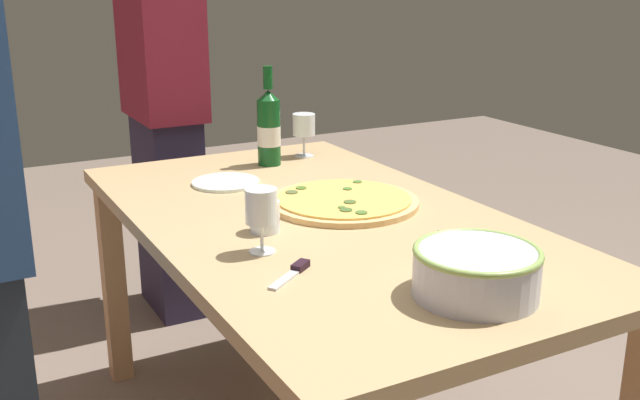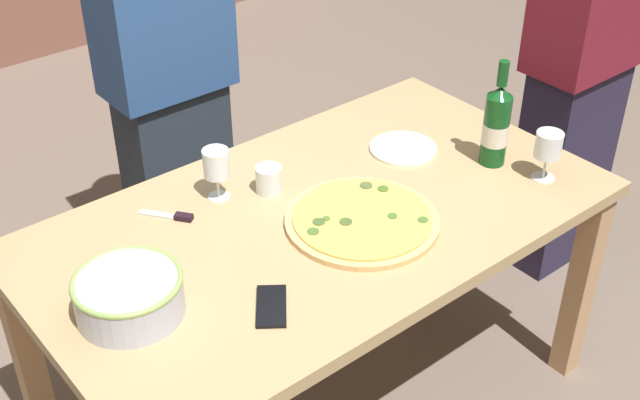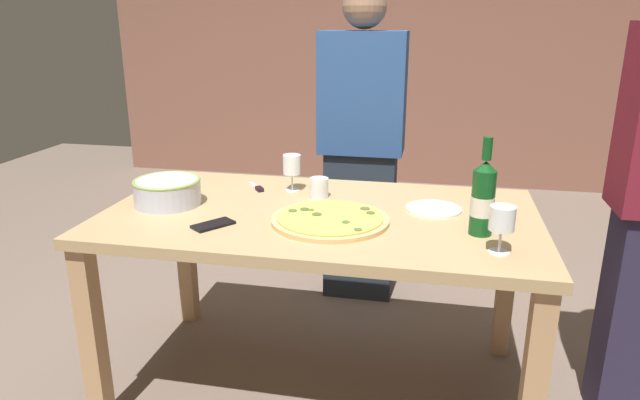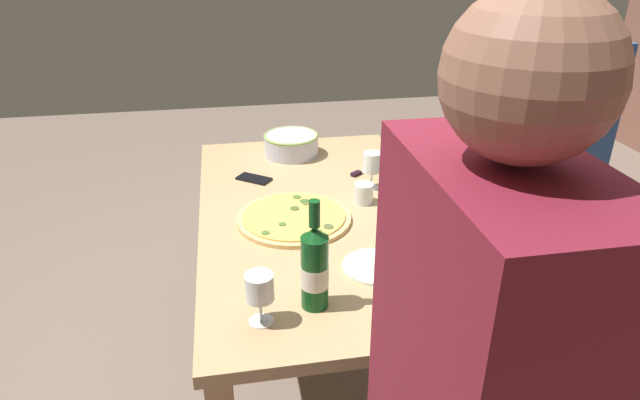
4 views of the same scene
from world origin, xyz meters
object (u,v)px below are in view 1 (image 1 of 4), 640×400
side_plate (226,182)px  wine_bottle (269,127)px  wine_glass_near_pizza (261,209)px  wine_glass_by_bottle (304,127)px  person_host (164,111)px  serving_bowl (476,270)px  cup_amber (265,217)px  dining_table (320,249)px  pizza (344,201)px  pizza_knife (294,271)px  cell_phone (467,238)px

side_plate → wine_bottle: bearing=-54.6°
wine_glass_near_pizza → wine_glass_by_bottle: 0.94m
wine_bottle → person_host: bearing=13.7°
serving_bowl → cup_amber: 0.59m
dining_table → wine_glass_by_bottle: 0.70m
person_host → wine_bottle: bearing=11.7°
dining_table → side_plate: bearing=14.0°
pizza → pizza_knife: size_ratio=3.05×
cup_amber → wine_glass_near_pizza: bearing=153.0°
wine_glass_by_bottle → side_plate: bearing=118.5°
serving_bowl → person_host: person_host is taller
dining_table → wine_bottle: bearing=-11.5°
wine_glass_near_pizza → person_host: 1.40m
wine_bottle → cell_phone: size_ratio=2.29×
serving_bowl → person_host: (1.81, 0.07, 0.04)m
pizza → wine_glass_near_pizza: (-0.23, 0.35, 0.09)m
wine_bottle → pizza_knife: (-0.89, 0.35, -0.12)m
wine_glass_near_pizza → side_plate: (0.58, -0.14, -0.10)m
wine_glass_near_pizza → pizza_knife: 0.18m
dining_table → serving_bowl: 0.61m
pizza → person_host: person_host is taller
cell_phone → pizza_knife: 0.46m
pizza_knife → wine_glass_by_bottle: bearing=-28.4°
wine_bottle → pizza: bearing=178.9°
wine_bottle → wine_glass_near_pizza: wine_bottle is taller
serving_bowl → wine_bottle: size_ratio=0.78×
cell_phone → pizza_knife: pizza_knife is taller
serving_bowl → person_host: 1.82m
pizza → person_host: size_ratio=0.25×
side_plate → person_host: person_host is taller
cup_amber → pizza: bearing=-70.8°
pizza → wine_glass_by_bottle: wine_glass_by_bottle is taller
dining_table → wine_glass_near_pizza: 0.36m
serving_bowl → wine_bottle: bearing=-4.1°
dining_table → cup_amber: 0.23m
person_host → dining_table: bearing=-0.0°
cell_phone → pizza_knife: (0.01, 0.46, 0.00)m
pizza → wine_glass_near_pizza: 0.43m
cup_amber → dining_table: bearing=-77.2°
pizza → cup_amber: cup_amber is taller
pizza → wine_bottle: size_ratio=1.27×
pizza → wine_glass_near_pizza: bearing=123.0°
cup_amber → cell_phone: bearing=-125.8°
dining_table → side_plate: 0.44m
dining_table → side_plate: (0.42, 0.10, 0.10)m
dining_table → pizza: pizza is taller
serving_bowl → side_plate: size_ratio=1.24×
serving_bowl → cup_amber: serving_bowl is taller
wine_bottle → person_host: person_host is taller
wine_glass_by_bottle → pizza_knife: 1.07m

